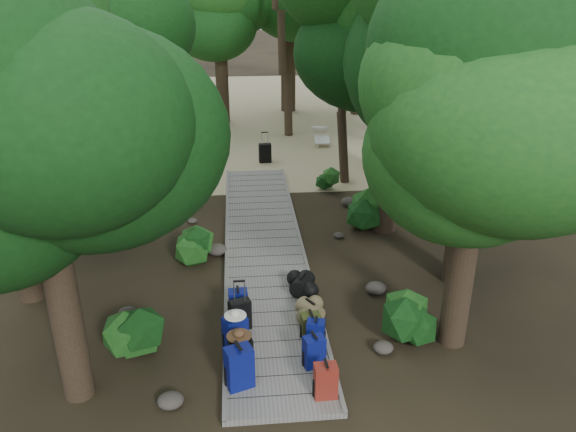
{
  "coord_description": "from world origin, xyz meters",
  "views": [
    {
      "loc": [
        -0.6,
        -11.82,
        6.59
      ],
      "look_at": [
        0.6,
        0.9,
        1.0
      ],
      "focal_mm": 35.0,
      "sensor_mm": 36.0,
      "label": 1
    }
  ],
  "objects_px": {
    "backpack_left_a": "(239,365)",
    "kayak": "(155,142)",
    "backpack_left_d": "(238,301)",
    "lone_suitcase_on_sand": "(265,153)",
    "backpack_right_a": "(326,379)",
    "backpack_right_b": "(314,350)",
    "duffel_right_khaki": "(310,310)",
    "backpack_left_b": "(241,353)",
    "backpack_right_c": "(316,331)",
    "suitcase_on_boardwalk": "(240,315)",
    "sun_lounger": "(322,137)",
    "backpack_left_c": "(235,332)",
    "backpack_right_d": "(311,325)",
    "duffel_right_black": "(302,284)"
  },
  "relations": [
    {
      "from": "backpack_right_b",
      "to": "sun_lounger",
      "type": "distance_m",
      "value": 14.39
    },
    {
      "from": "backpack_right_d",
      "to": "lone_suitcase_on_sand",
      "type": "xyz_separation_m",
      "value": [
        -0.24,
        11.16,
        -0.02
      ]
    },
    {
      "from": "duffel_right_black",
      "to": "duffel_right_khaki",
      "type": "bearing_deg",
      "value": -61.34
    },
    {
      "from": "backpack_left_a",
      "to": "duffel_right_black",
      "type": "distance_m",
      "value": 3.25
    },
    {
      "from": "backpack_left_c",
      "to": "kayak",
      "type": "distance_m",
      "value": 14.26
    },
    {
      "from": "backpack_left_b",
      "to": "backpack_left_d",
      "type": "bearing_deg",
      "value": 77.28
    },
    {
      "from": "backpack_right_c",
      "to": "backpack_right_b",
      "type": "bearing_deg",
      "value": -85.84
    },
    {
      "from": "backpack_left_a",
      "to": "backpack_right_a",
      "type": "relative_size",
      "value": 1.25
    },
    {
      "from": "backpack_left_a",
      "to": "backpack_right_d",
      "type": "relative_size",
      "value": 1.51
    },
    {
      "from": "backpack_left_d",
      "to": "kayak",
      "type": "xyz_separation_m",
      "value": [
        -3.21,
        12.7,
        -0.21
      ]
    },
    {
      "from": "backpack_right_c",
      "to": "kayak",
      "type": "height_order",
      "value": "backpack_right_c"
    },
    {
      "from": "backpack_left_c",
      "to": "lone_suitcase_on_sand",
      "type": "height_order",
      "value": "backpack_left_c"
    },
    {
      "from": "backpack_left_d",
      "to": "lone_suitcase_on_sand",
      "type": "bearing_deg",
      "value": 80.69
    },
    {
      "from": "backpack_left_c",
      "to": "duffel_right_black",
      "type": "distance_m",
      "value": 2.42
    },
    {
      "from": "sun_lounger",
      "to": "kayak",
      "type": "bearing_deg",
      "value": -176.16
    },
    {
      "from": "backpack_left_c",
      "to": "duffel_right_black",
      "type": "relative_size",
      "value": 1.25
    },
    {
      "from": "backpack_left_a",
      "to": "duffel_right_black",
      "type": "relative_size",
      "value": 1.36
    },
    {
      "from": "backpack_left_b",
      "to": "backpack_right_a",
      "type": "relative_size",
      "value": 1.08
    },
    {
      "from": "duffel_right_khaki",
      "to": "suitcase_on_boardwalk",
      "type": "distance_m",
      "value": 1.43
    },
    {
      "from": "duffel_right_black",
      "to": "suitcase_on_boardwalk",
      "type": "bearing_deg",
      "value": -111.23
    },
    {
      "from": "suitcase_on_boardwalk",
      "to": "lone_suitcase_on_sand",
      "type": "height_order",
      "value": "suitcase_on_boardwalk"
    },
    {
      "from": "backpack_right_a",
      "to": "suitcase_on_boardwalk",
      "type": "distance_m",
      "value": 2.47
    },
    {
      "from": "backpack_right_b",
      "to": "kayak",
      "type": "height_order",
      "value": "backpack_right_b"
    },
    {
      "from": "duffel_right_khaki",
      "to": "sun_lounger",
      "type": "height_order",
      "value": "sun_lounger"
    },
    {
      "from": "backpack_left_d",
      "to": "suitcase_on_boardwalk",
      "type": "height_order",
      "value": "suitcase_on_boardwalk"
    },
    {
      "from": "backpack_left_a",
      "to": "backpack_right_c",
      "type": "relative_size",
      "value": 1.48
    },
    {
      "from": "suitcase_on_boardwalk",
      "to": "backpack_right_d",
      "type": "bearing_deg",
      "value": -34.73
    },
    {
      "from": "backpack_left_b",
      "to": "sun_lounger",
      "type": "distance_m",
      "value": 14.65
    },
    {
      "from": "backpack_right_c",
      "to": "backpack_right_d",
      "type": "bearing_deg",
      "value": 119.67
    },
    {
      "from": "suitcase_on_boardwalk",
      "to": "sun_lounger",
      "type": "relative_size",
      "value": 0.33
    },
    {
      "from": "backpack_left_a",
      "to": "backpack_left_b",
      "type": "distance_m",
      "value": 0.41
    },
    {
      "from": "backpack_left_a",
      "to": "kayak",
      "type": "bearing_deg",
      "value": 81.8
    },
    {
      "from": "kayak",
      "to": "backpack_right_d",
      "type": "bearing_deg",
      "value": -75.15
    },
    {
      "from": "backpack_left_d",
      "to": "backpack_right_a",
      "type": "xyz_separation_m",
      "value": [
        1.4,
        -2.6,
        0.04
      ]
    },
    {
      "from": "duffel_right_khaki",
      "to": "duffel_right_black",
      "type": "distance_m",
      "value": 1.01
    },
    {
      "from": "backpack_left_a",
      "to": "backpack_right_b",
      "type": "bearing_deg",
      "value": -2.99
    },
    {
      "from": "backpack_left_b",
      "to": "kayak",
      "type": "distance_m",
      "value": 14.87
    },
    {
      "from": "backpack_left_a",
      "to": "kayak",
      "type": "relative_size",
      "value": 0.23
    },
    {
      "from": "backpack_right_a",
      "to": "duffel_right_khaki",
      "type": "xyz_separation_m",
      "value": [
        0.04,
        2.29,
        -0.16
      ]
    },
    {
      "from": "backpack_left_a",
      "to": "sun_lounger",
      "type": "height_order",
      "value": "backpack_left_a"
    },
    {
      "from": "backpack_right_a",
      "to": "kayak",
      "type": "bearing_deg",
      "value": 104.8
    },
    {
      "from": "backpack_left_c",
      "to": "backpack_right_d",
      "type": "relative_size",
      "value": 1.39
    },
    {
      "from": "backpack_left_d",
      "to": "lone_suitcase_on_sand",
      "type": "height_order",
      "value": "lone_suitcase_on_sand"
    },
    {
      "from": "backpack_right_d",
      "to": "duffel_right_khaki",
      "type": "relative_size",
      "value": 1.02
    },
    {
      "from": "backpack_left_b",
      "to": "backpack_right_d",
      "type": "xyz_separation_m",
      "value": [
        1.34,
        0.86,
        -0.09
      ]
    },
    {
      "from": "backpack_right_d",
      "to": "backpack_left_c",
      "type": "bearing_deg",
      "value": -176.08
    },
    {
      "from": "backpack_left_b",
      "to": "duffel_right_khaki",
      "type": "height_order",
      "value": "backpack_left_b"
    },
    {
      "from": "backpack_right_c",
      "to": "lone_suitcase_on_sand",
      "type": "distance_m",
      "value": 11.41
    },
    {
      "from": "duffel_right_black",
      "to": "suitcase_on_boardwalk",
      "type": "xyz_separation_m",
      "value": [
        -1.37,
        -1.24,
        0.12
      ]
    },
    {
      "from": "backpack_left_b",
      "to": "duffel_right_black",
      "type": "relative_size",
      "value": 1.18
    }
  ]
}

